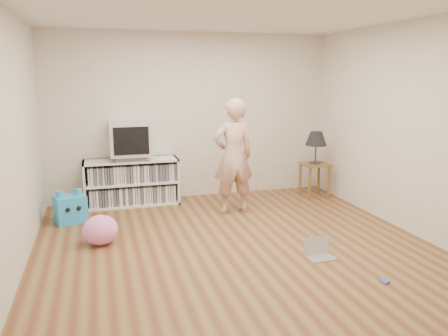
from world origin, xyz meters
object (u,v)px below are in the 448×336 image
Objects in this scene: dvd_deck at (131,157)px; side_table at (315,172)px; media_unit at (132,182)px; person at (233,157)px; table_lamp at (316,139)px; crt_tv at (130,138)px; plush_pink at (100,230)px; laptop at (319,252)px; plush_blue at (70,209)px.

side_table is at bearing -7.31° from dvd_deck.
media_unit is 2.55× the size of side_table.
side_table is (2.89, -0.39, 0.07)m from media_unit.
person is at bearing -30.51° from dvd_deck.
table_lamp reaches higher than side_table.
crt_tv is at bearing -90.00° from media_unit.
laptop is at bearing -24.65° from plush_pink.
laptop is at bearing -116.43° from side_table.
laptop is at bearing -53.83° from plush_blue.
crt_tv is 1.09× the size of side_table.
dvd_deck is 1.49× the size of laptop.
crt_tv is 1.32× the size of plush_blue.
plush_blue is at bearing 140.97° from laptop.
dvd_deck is 3.22m from laptop.
side_table is at bearing 61.27° from laptop.
media_unit is 1.08m from plush_blue.
crt_tv reaches higher than laptop.
person is 2.10m from plush_pink.
media_unit reaches higher than plush_blue.
plush_pink is at bearing -107.51° from media_unit.
media_unit is 0.67m from crt_tv.
crt_tv is 3.29m from laptop.
plush_pink is at bearing 153.05° from laptop.
laptop is at bearing -55.66° from media_unit.
dvd_deck is 0.82× the size of side_table.
table_lamp is 1.70× the size of laptop.
side_table is 1.35× the size of plush_pink.
crt_tv is (0.00, -0.00, 0.29)m from dvd_deck.
person is at bearing -164.16° from side_table.
dvd_deck is 2.92m from table_lamp.
side_table is at bearing -167.93° from person.
side_table is 2.51m from laptop.
laptop is 0.74× the size of plush_pink.
side_table is at bearing -13.34° from plush_blue.
dvd_deck reaches higher than side_table.
person reaches higher than media_unit.
person is (1.36, -0.82, 0.47)m from media_unit.
dvd_deck is 0.75× the size of crt_tv.
side_table is (2.89, -0.37, -0.60)m from crt_tv.
table_lamp reaches higher than plush_blue.
crt_tv is 2.91m from table_lamp.
dvd_deck is at bearing 18.33° from plush_blue.
laptop is 0.66× the size of plush_blue.
crt_tv is at bearing 18.18° from plush_blue.
media_unit reaches higher than laptop.
plush_blue is 1.12× the size of plush_pink.
side_table is (2.89, -0.37, -0.32)m from dvd_deck.
laptop is at bearing 99.43° from person.
plush_blue is (-3.75, -0.25, -0.23)m from side_table.
person reaches higher than plush_blue.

